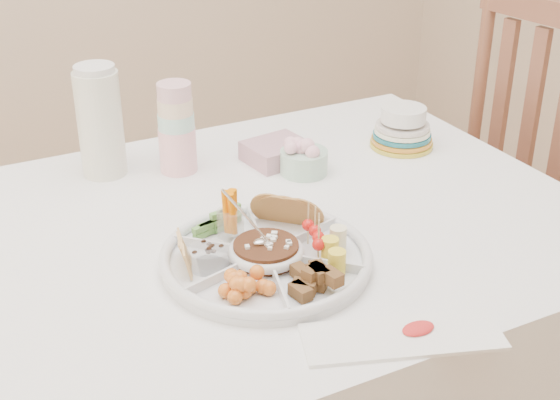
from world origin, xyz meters
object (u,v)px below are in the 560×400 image
dining_table (225,381)px  thermos (100,120)px  party_tray (266,255)px  plate_stack (402,128)px  chair (473,207)px

dining_table → thermos: thermos is taller
party_tray → plate_stack: (0.54, 0.34, 0.03)m
plate_stack → chair: bearing=-4.9°
dining_table → thermos: 0.64m
dining_table → plate_stack: 0.73m
dining_table → chair: (0.80, 0.16, 0.16)m
party_tray → chair: bearing=22.3°
dining_table → plate_stack: bearing=17.8°
dining_table → party_tray: bearing=-81.0°
dining_table → plate_stack: (0.56, 0.18, 0.43)m
thermos → party_tray: bearing=-74.1°
dining_table → party_tray: party_tray is taller
chair → thermos: 1.01m
chair → thermos: chair is taller
thermos → plate_stack: bearing=-14.9°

